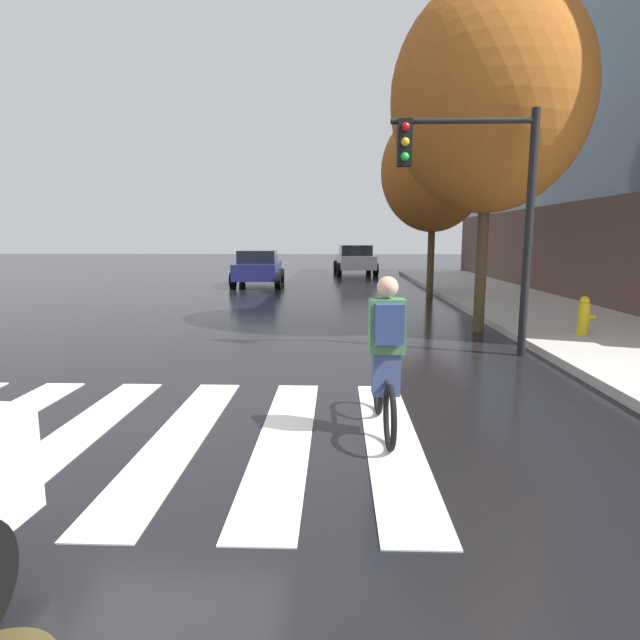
% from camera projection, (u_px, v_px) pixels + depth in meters
% --- Properties ---
extents(ground_plane, '(120.00, 120.00, 0.00)m').
position_uv_depth(ground_plane, '(157.00, 437.00, 5.39)').
color(ground_plane, black).
extents(crosswalk_stripes, '(6.12, 3.82, 0.01)m').
position_uv_depth(crosswalk_stripes, '(127.00, 436.00, 5.40)').
color(crosswalk_stripes, silver).
rests_on(crosswalk_stripes, ground).
extents(sedan_mid, '(2.24, 4.49, 1.53)m').
position_uv_depth(sedan_mid, '(258.00, 267.00, 22.41)').
color(sedan_mid, navy).
rests_on(sedan_mid, ground).
extents(sedan_far, '(2.48, 4.87, 1.64)m').
position_uv_depth(sedan_far, '(355.00, 259.00, 29.32)').
color(sedan_far, silver).
rests_on(sedan_far, ground).
extents(cyclist, '(0.37, 1.71, 1.69)m').
position_uv_depth(cyclist, '(386.00, 357.00, 5.35)').
color(cyclist, black).
rests_on(cyclist, ground).
extents(traffic_light_near, '(2.47, 0.28, 4.20)m').
position_uv_depth(traffic_light_near, '(482.00, 191.00, 8.70)').
color(traffic_light_near, black).
rests_on(traffic_light_near, ground).
extents(fire_hydrant, '(0.33, 0.22, 0.78)m').
position_uv_depth(fire_hydrant, '(584.00, 316.00, 10.20)').
color(fire_hydrant, gold).
rests_on(fire_hydrant, sidewalk).
extents(street_tree_near, '(4.12, 4.12, 7.32)m').
position_uv_depth(street_tree_near, '(490.00, 98.00, 10.68)').
color(street_tree_near, '#4C3823').
rests_on(street_tree_near, ground).
extents(street_tree_mid, '(3.59, 3.59, 6.39)m').
position_uv_depth(street_tree_mid, '(434.00, 171.00, 17.50)').
color(street_tree_mid, '#4C3823').
rests_on(street_tree_mid, ground).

